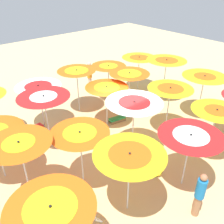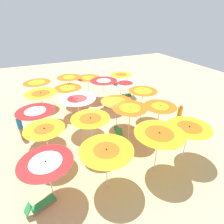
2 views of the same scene
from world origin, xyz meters
The scene contains 30 objects.
ground centered at (0.00, 0.00, -0.02)m, with size 40.05×40.05×0.04m, color #D1B57F.
beach_umbrella_0 centered at (4.70, 3.26, 1.95)m, with size 2.15×2.15×2.18m.
beach_umbrella_1 centered at (2.26, 3.32, 1.97)m, with size 1.99×1.99×2.18m.
beach_umbrella_2 centered at (0.19, 3.39, 2.16)m, with size 2.00×2.00×2.40m.
beach_umbrella_3 centered at (-2.06, 3.20, 2.00)m, with size 2.12×2.12×2.26m.
beach_umbrella_4 centered at (-4.28, 3.93, 1.97)m, with size 1.94×1.94×2.22m.
beach_umbrella_5 centered at (4.84, 1.29, 2.26)m, with size 2.26×2.26×2.47m.
beach_umbrella_6 centered at (2.01, 1.37, 2.10)m, with size 2.05×2.05×2.38m.
beach_umbrella_7 centered at (0.43, 1.26, 1.91)m, with size 2.05×2.05×2.13m.
beach_umbrella_8 centered at (-2.59, 1.58, 2.26)m, with size 2.14×2.14×2.51m.
beach_umbrella_9 centered at (-4.85, 1.01, 1.91)m, with size 2.16×2.16×2.13m.
beach_umbrella_10 centered at (4.73, -1.21, 2.03)m, with size 2.24×2.24×2.30m.
beach_umbrella_11 centered at (2.18, -1.06, 2.13)m, with size 2.03×2.03×2.35m.
beach_umbrella_12 centered at (-0.17, -1.13, 2.28)m, with size 2.25×2.25×2.50m.
beach_umbrella_13 centered at (-2.74, -1.20, 2.02)m, with size 2.00×2.00×2.29m.
beach_umbrella_14 centered at (-4.55, -0.69, 2.27)m, with size 1.99×1.99×2.49m.
beach_umbrella_15 centered at (4.29, -3.54, 1.96)m, with size 2.12×2.12×2.17m.
beach_umbrella_16 centered at (2.08, -3.34, 2.05)m, with size 1.95×1.95×2.27m.
beach_umbrella_17 centered at (-0.04, -3.62, 2.00)m, with size 2.17×2.17×2.24m.
beach_umbrella_18 centered at (-2.32, -3.10, 2.13)m, with size 2.15×2.15×2.37m.
beach_umbrella_19 centered at (-4.89, -3.19, 2.05)m, with size 2.12×2.12×2.29m.
lounger_0 centered at (-2.82, 3.05, 0.21)m, with size 1.32×0.47×0.63m.
lounger_1 centered at (-4.05, -3.13, 0.21)m, with size 1.30×0.69×0.68m.
lounger_2 centered at (-4.02, 4.54, 0.20)m, with size 0.40×1.17×0.63m.
lounger_3 centered at (1.09, 1.10, 0.21)m, with size 1.28×0.53×0.63m.
lounger_4 centered at (-3.21, 1.84, 0.20)m, with size 1.16×0.43×0.60m.
lounger_5 centered at (4.55, -4.05, 0.20)m, with size 0.74×1.26×0.61m.
beachgoer_0 centered at (2.18, 5.10, 1.01)m, with size 0.30×0.30×1.90m.
beachgoer_1 centered at (-0.81, -4.68, 0.90)m, with size 0.30×0.30×1.71m.
beach_ball centered at (-0.41, -2.77, 0.16)m, with size 0.32×0.32×0.32m, color yellow.
Camera 2 is at (10.01, -3.30, 7.11)m, focal length 29.15 mm.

